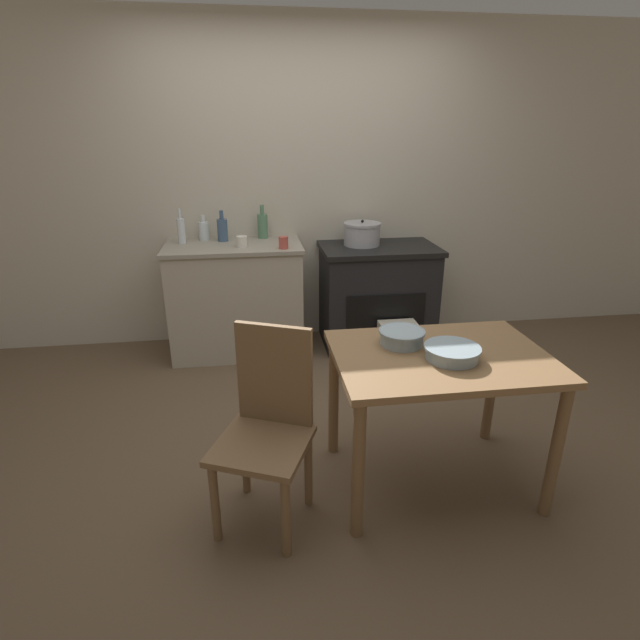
% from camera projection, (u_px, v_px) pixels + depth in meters
% --- Properties ---
extents(ground_plane, '(14.00, 14.00, 0.00)m').
position_uv_depth(ground_plane, '(328.00, 428.00, 3.09)').
color(ground_plane, brown).
extents(wall_back, '(8.00, 0.07, 2.55)m').
position_uv_depth(wall_back, '(299.00, 187.00, 4.09)').
color(wall_back, beige).
rests_on(wall_back, ground_plane).
extents(counter_cabinet, '(1.05, 0.61, 0.89)m').
position_uv_depth(counter_cabinet, '(236.00, 299.00, 4.02)').
color(counter_cabinet, '#B2A893').
rests_on(counter_cabinet, ground_plane).
extents(stove, '(0.94, 0.62, 0.84)m').
position_uv_depth(stove, '(377.00, 295.00, 4.18)').
color(stove, black).
rests_on(stove, ground_plane).
extents(work_table, '(1.02, 0.73, 0.73)m').
position_uv_depth(work_table, '(439.00, 374.00, 2.42)').
color(work_table, olive).
rests_on(work_table, ground_plane).
extents(chair, '(0.53, 0.53, 0.93)m').
position_uv_depth(chair, '(268.00, 424.00, 2.26)').
color(chair, brown).
rests_on(chair, ground_plane).
extents(flour_sack, '(0.29, 0.20, 0.33)m').
position_uv_depth(flour_sack, '(398.00, 343.00, 3.88)').
color(flour_sack, beige).
rests_on(flour_sack, ground_plane).
extents(stock_pot, '(0.30, 0.30, 0.21)m').
position_uv_depth(stock_pot, '(362.00, 234.00, 4.03)').
color(stock_pot, '#A8A8AD').
rests_on(stock_pot, stove).
extents(mixing_bowl_large, '(0.26, 0.26, 0.06)m').
position_uv_depth(mixing_bowl_large, '(452.00, 352.00, 2.32)').
color(mixing_bowl_large, '#93A8B2').
rests_on(mixing_bowl_large, work_table).
extents(mixing_bowl_small, '(0.23, 0.23, 0.07)m').
position_uv_depth(mixing_bowl_small, '(402.00, 336.00, 2.47)').
color(mixing_bowl_small, '#93A8B2').
rests_on(mixing_bowl_small, work_table).
extents(bottle_far_left, '(0.08, 0.08, 0.24)m').
position_uv_depth(bottle_far_left, '(222.00, 229.00, 3.92)').
color(bottle_far_left, '#3D5675').
rests_on(bottle_far_left, counter_cabinet).
extents(bottle_left, '(0.08, 0.08, 0.20)m').
position_uv_depth(bottle_left, '(204.00, 230.00, 3.97)').
color(bottle_left, silver).
rests_on(bottle_left, counter_cabinet).
extents(bottle_mid_left, '(0.06, 0.06, 0.27)m').
position_uv_depth(bottle_mid_left, '(181.00, 230.00, 3.84)').
color(bottle_mid_left, silver).
rests_on(bottle_mid_left, counter_cabinet).
extents(bottle_center_left, '(0.08, 0.08, 0.27)m').
position_uv_depth(bottle_center_left, '(263.00, 225.00, 4.03)').
color(bottle_center_left, '#517F5B').
rests_on(bottle_center_left, counter_cabinet).
extents(cup_center, '(0.08, 0.08, 0.08)m').
position_uv_depth(cup_center, '(242.00, 242.00, 3.75)').
color(cup_center, silver).
rests_on(cup_center, counter_cabinet).
extents(cup_center_right, '(0.07, 0.07, 0.09)m').
position_uv_depth(cup_center_right, '(283.00, 243.00, 3.70)').
color(cup_center_right, '#B74C42').
rests_on(cup_center_right, counter_cabinet).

